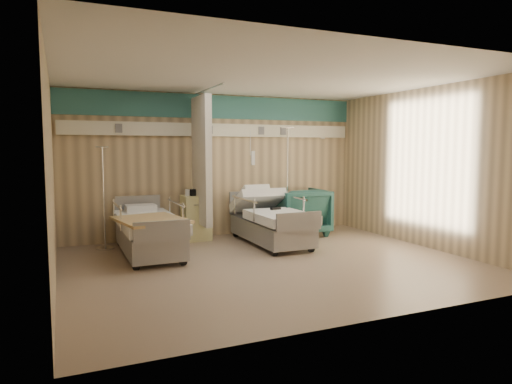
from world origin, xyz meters
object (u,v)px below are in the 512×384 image
bedside_cabinet (196,218)px  iv_stand_right (287,212)px  visitor_armchair (299,211)px  iv_stand_left (105,228)px  bed_right (271,227)px  bed_left (149,236)px

bedside_cabinet → iv_stand_right: 1.92m
visitor_armchair → iv_stand_right: (-0.16, 0.24, -0.02)m
bedside_cabinet → iv_stand_right: bearing=-1.8°
iv_stand_right → iv_stand_left: iv_stand_right is taller
bedside_cabinet → bed_right: bearing=-38.0°
bed_left → iv_stand_right: iv_stand_right is taller
iv_stand_left → bedside_cabinet: bearing=5.2°
bed_left → bedside_cabinet: (1.05, 0.90, 0.11)m
visitor_armchair → bed_right: bearing=36.5°
visitor_armchair → bedside_cabinet: bearing=-4.7°
iv_stand_right → iv_stand_left: bearing=-178.5°
bed_left → iv_stand_right: size_ratio=0.99×
bed_left → visitor_armchair: bearing=10.9°
bed_left → visitor_armchair: 3.19m
bed_left → bedside_cabinet: size_ratio=2.54×
iv_stand_right → iv_stand_left: 3.60m
bed_left → iv_stand_left: (-0.63, 0.75, 0.05)m
bedside_cabinet → iv_stand_left: size_ratio=0.48×
visitor_armchair → bed_left: bearing=14.4°
bed_right → visitor_armchair: bearing=33.0°
bed_left → iv_stand_left: iv_stand_left is taller
bed_right → iv_stand_left: bearing=165.2°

